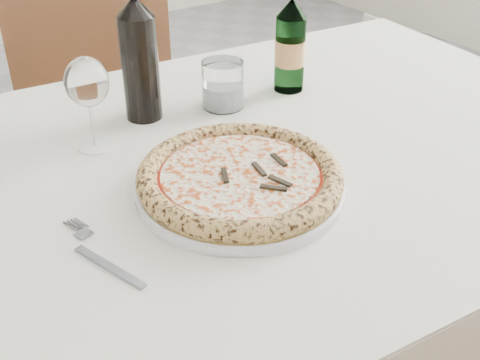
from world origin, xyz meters
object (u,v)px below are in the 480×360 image
(plate, at_px, (240,186))
(wine_bottle, at_px, (139,57))
(pizza, at_px, (240,176))
(dining_table, at_px, (207,204))
(tumbler, at_px, (223,88))
(beer_bottle, at_px, (290,45))
(chair_far, at_px, (98,108))
(wine_glass, at_px, (87,84))

(plate, relative_size, wine_bottle, 1.16)
(pizza, bearing_deg, dining_table, 90.00)
(tumbler, distance_m, beer_bottle, 0.17)
(plate, xyz_separation_m, pizza, (-0.00, 0.00, 0.02))
(chair_far, relative_size, beer_bottle, 3.95)
(dining_table, distance_m, chair_far, 0.77)
(dining_table, relative_size, beer_bottle, 6.98)
(wine_glass, height_order, beer_bottle, beer_bottle)
(wine_glass, xyz_separation_m, tumbler, (0.27, 0.01, -0.08))
(beer_bottle, bearing_deg, plate, -139.62)
(dining_table, relative_size, chair_far, 1.77)
(wine_glass, bearing_deg, pizza, -64.16)
(plate, relative_size, pizza, 1.02)
(dining_table, bearing_deg, pizza, -90.00)
(chair_far, distance_m, beer_bottle, 0.70)
(dining_table, bearing_deg, plate, -90.00)
(pizza, bearing_deg, beer_bottle, 40.38)
(wine_glass, height_order, tumbler, wine_glass)
(chair_far, distance_m, wine_bottle, 0.65)
(wine_bottle, bearing_deg, plate, -89.85)
(dining_table, relative_size, plate, 5.11)
(plate, bearing_deg, wine_bottle, 90.15)
(plate, height_order, wine_bottle, wine_bottle)
(chair_far, height_order, wine_glass, chair_far)
(plate, bearing_deg, chair_far, 82.61)
(wine_bottle, bearing_deg, tumbler, -17.43)
(beer_bottle, bearing_deg, wine_glass, -179.83)
(pizza, xyz_separation_m, wine_glass, (-0.12, 0.26, 0.09))
(chair_far, xyz_separation_m, beer_bottle, (0.19, -0.59, 0.32))
(pizza, relative_size, wine_glass, 1.92)
(dining_table, relative_size, wine_bottle, 5.94)
(plate, distance_m, tumbler, 0.31)
(wine_glass, bearing_deg, plate, -64.16)
(wine_glass, distance_m, wine_bottle, 0.14)
(chair_far, bearing_deg, plate, -97.39)
(chair_far, height_order, beer_bottle, beer_bottle)
(plate, height_order, tumbler, tumbler)
(plate, xyz_separation_m, beer_bottle, (0.30, 0.26, 0.09))
(tumbler, distance_m, wine_bottle, 0.17)
(dining_table, height_order, wine_bottle, wine_bottle)
(plate, distance_m, wine_glass, 0.31)
(chair_far, xyz_separation_m, pizza, (-0.11, -0.85, 0.25))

